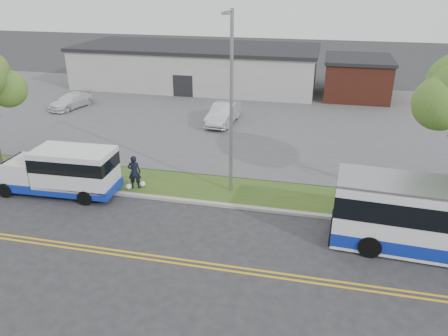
% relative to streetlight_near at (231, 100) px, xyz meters
% --- Properties ---
extents(ground, '(140.00, 140.00, 0.00)m').
position_rel_streetlight_near_xyz_m(ground, '(-3.00, -2.73, -5.23)').
color(ground, '#28282B').
rests_on(ground, ground).
extents(lane_line_north, '(70.00, 0.12, 0.01)m').
position_rel_streetlight_near_xyz_m(lane_line_north, '(-3.00, -6.58, -5.23)').
color(lane_line_north, gold).
rests_on(lane_line_north, ground).
extents(lane_line_south, '(70.00, 0.12, 0.01)m').
position_rel_streetlight_near_xyz_m(lane_line_south, '(-3.00, -6.88, -5.23)').
color(lane_line_south, gold).
rests_on(lane_line_south, ground).
extents(curb, '(80.00, 0.30, 0.15)m').
position_rel_streetlight_near_xyz_m(curb, '(-3.00, -1.63, -5.16)').
color(curb, '#9E9B93').
rests_on(curb, ground).
extents(verge, '(80.00, 3.30, 0.10)m').
position_rel_streetlight_near_xyz_m(verge, '(-3.00, 0.17, -5.18)').
color(verge, '#304C19').
rests_on(verge, ground).
extents(parking_lot, '(80.00, 25.00, 0.10)m').
position_rel_streetlight_near_xyz_m(parking_lot, '(-3.00, 14.27, -5.18)').
color(parking_lot, '#4C4C4F').
rests_on(parking_lot, ground).
extents(commercial_building, '(25.40, 10.40, 4.35)m').
position_rel_streetlight_near_xyz_m(commercial_building, '(-9.00, 24.27, -3.05)').
color(commercial_building, '#9E9E99').
rests_on(commercial_building, ground).
extents(brick_wing, '(6.30, 7.30, 3.90)m').
position_rel_streetlight_near_xyz_m(brick_wing, '(7.50, 23.27, -3.27)').
color(brick_wing, brown).
rests_on(brick_wing, ground).
extents(streetlight_near, '(0.35, 1.53, 9.50)m').
position_rel_streetlight_near_xyz_m(streetlight_near, '(0.00, 0.00, 0.00)').
color(streetlight_near, gray).
rests_on(streetlight_near, verge).
extents(shuttle_bus, '(6.89, 2.51, 2.61)m').
position_rel_streetlight_near_xyz_m(shuttle_bus, '(-8.73, -2.10, -3.84)').
color(shuttle_bus, '#0E2699').
rests_on(shuttle_bus, ground).
extents(pedestrian, '(0.80, 0.64, 1.93)m').
position_rel_streetlight_near_xyz_m(pedestrian, '(-5.25, -0.83, -4.17)').
color(pedestrian, black).
rests_on(pedestrian, verge).
extents(parked_car_a, '(2.04, 5.05, 1.63)m').
position_rel_streetlight_near_xyz_m(parked_car_a, '(-3.16, 11.75, -4.32)').
color(parked_car_a, silver).
rests_on(parked_car_a, parking_lot).
extents(parked_car_b, '(2.82, 4.81, 1.31)m').
position_rel_streetlight_near_xyz_m(parked_car_b, '(-17.53, 13.13, -4.48)').
color(parked_car_b, white).
rests_on(parked_car_b, parking_lot).
extents(grocery_bag_left, '(0.32, 0.32, 0.32)m').
position_rel_streetlight_near_xyz_m(grocery_bag_left, '(-5.55, -1.08, -4.97)').
color(grocery_bag_left, white).
rests_on(grocery_bag_left, verge).
extents(grocery_bag_right, '(0.32, 0.32, 0.32)m').
position_rel_streetlight_near_xyz_m(grocery_bag_right, '(-4.95, -0.58, -4.97)').
color(grocery_bag_right, white).
rests_on(grocery_bag_right, verge).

